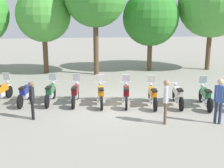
% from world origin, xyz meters
% --- Properties ---
extents(ground_plane, '(80.00, 80.00, 0.00)m').
position_xyz_m(ground_plane, '(0.00, 0.00, 0.00)').
color(ground_plane, gray).
extents(motorcycle_0, '(0.83, 2.13, 1.37)m').
position_xyz_m(motorcycle_0, '(-5.41, 1.21, 0.52)').
color(motorcycle_0, black).
rests_on(motorcycle_0, ground_plane).
extents(motorcycle_1, '(0.71, 2.18, 0.99)m').
position_xyz_m(motorcycle_1, '(-4.22, 0.83, 0.50)').
color(motorcycle_1, black).
rests_on(motorcycle_1, ground_plane).
extents(motorcycle_2, '(0.68, 2.18, 1.37)m').
position_xyz_m(motorcycle_2, '(-3.01, 0.75, 0.52)').
color(motorcycle_2, black).
rests_on(motorcycle_2, ground_plane).
extents(motorcycle_3, '(0.68, 2.18, 1.37)m').
position_xyz_m(motorcycle_3, '(-1.80, 0.47, 0.52)').
color(motorcycle_3, black).
rests_on(motorcycle_3, ground_plane).
extents(motorcycle_4, '(0.62, 2.19, 1.37)m').
position_xyz_m(motorcycle_4, '(-0.60, 0.11, 0.52)').
color(motorcycle_4, black).
rests_on(motorcycle_4, ground_plane).
extents(motorcycle_5, '(0.72, 2.17, 1.37)m').
position_xyz_m(motorcycle_5, '(0.61, -0.04, 0.52)').
color(motorcycle_5, black).
rests_on(motorcycle_5, ground_plane).
extents(motorcycle_6, '(0.66, 2.19, 1.37)m').
position_xyz_m(motorcycle_6, '(1.81, -0.41, 0.52)').
color(motorcycle_6, black).
rests_on(motorcycle_6, ground_plane).
extents(motorcycle_7, '(0.69, 2.18, 0.99)m').
position_xyz_m(motorcycle_7, '(3.01, -0.52, 0.50)').
color(motorcycle_7, black).
rests_on(motorcycle_7, ground_plane).
extents(motorcycle_8, '(0.74, 2.17, 1.37)m').
position_xyz_m(motorcycle_8, '(4.22, -0.88, 0.52)').
color(motorcycle_8, black).
rests_on(motorcycle_8, ground_plane).
extents(person_0, '(0.26, 0.41, 1.60)m').
position_xyz_m(person_0, '(-3.59, -1.45, 0.93)').
color(person_0, black).
rests_on(person_0, ground_plane).
extents(person_1, '(0.29, 0.41, 1.79)m').
position_xyz_m(person_1, '(1.68, -2.70, 1.06)').
color(person_1, brown).
rests_on(person_1, ground_plane).
extents(person_2, '(0.39, 0.33, 1.83)m').
position_xyz_m(person_2, '(3.74, -3.00, 1.09)').
color(person_2, '#232D4C').
rests_on(person_2, ground_plane).
extents(tree_1, '(3.86, 3.86, 6.13)m').
position_xyz_m(tree_1, '(-3.82, 8.25, 4.18)').
color(tree_1, brown).
rests_on(tree_1, ground_plane).
extents(tree_3, '(4.19, 4.19, 6.07)m').
position_xyz_m(tree_3, '(3.98, 8.16, 3.96)').
color(tree_3, brown).
rests_on(tree_3, ground_plane).
extents(tree_4, '(5.06, 5.06, 7.54)m').
position_xyz_m(tree_4, '(8.57, 7.83, 5.00)').
color(tree_4, brown).
rests_on(tree_4, ground_plane).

